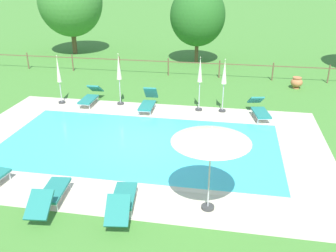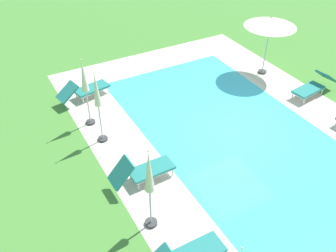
{
  "view_description": "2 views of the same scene",
  "coord_description": "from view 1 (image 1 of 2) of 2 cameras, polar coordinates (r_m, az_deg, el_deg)",
  "views": [
    {
      "loc": [
        3.25,
        -12.11,
        6.1
      ],
      "look_at": [
        1.0,
        0.5,
        0.6
      ],
      "focal_mm": 39.68,
      "sensor_mm": 36.0,
      "label": 1
    },
    {
      "loc": [
        -7.56,
        6.7,
        7.74
      ],
      "look_at": [
        0.5,
        2.25,
        0.82
      ],
      "focal_mm": 40.21,
      "sensor_mm": 36.0,
      "label": 2
    }
  ],
  "objects": [
    {
      "name": "swimming_pool_water",
      "position": [
        13.95,
        -4.41,
        -2.76
      ],
      "size": [
        10.31,
        5.35,
        0.01
      ],
      "primitive_type": "cube",
      "color": "#42CCD6",
      "rests_on": "ground"
    },
    {
      "name": "sun_lounger_north_mid",
      "position": [
        10.84,
        -17.67,
        -9.98
      ],
      "size": [
        0.81,
        2.09,
        0.78
      ],
      "color": "#237A70",
      "rests_on": "ground"
    },
    {
      "name": "tree_centre",
      "position": [
        25.54,
        4.57,
        16.52
      ],
      "size": [
        3.64,
        3.64,
        5.14
      ],
      "color": "brown",
      "rests_on": "ground"
    },
    {
      "name": "pool_deck_paving",
      "position": [
        13.95,
        -4.4,
        -2.76
      ],
      "size": [
        13.87,
        8.91,
        0.01
      ],
      "primitive_type": "cube",
      "color": "beige",
      "rests_on": "ground"
    },
    {
      "name": "sun_lounger_north_far",
      "position": [
        17.13,
        -3.06,
        3.72
      ],
      "size": [
        0.64,
        1.91,
        0.96
      ],
      "color": "#237A70",
      "rests_on": "ground"
    },
    {
      "name": "sun_lounger_south_near_corner",
      "position": [
        16.77,
        13.86,
        2.54
      ],
      "size": [
        1.0,
        2.1,
        0.81
      ],
      "color": "#237A70",
      "rests_on": "ground"
    },
    {
      "name": "patio_umbrella_closed_row_east",
      "position": [
        17.62,
        -7.55,
        8.27
      ],
      "size": [
        0.32,
        0.32,
        2.47
      ],
      "color": "#383838",
      "rests_on": "ground"
    },
    {
      "name": "patio_umbrella_open_foreground",
      "position": [
        9.39,
        6.67,
        -1.45
      ],
      "size": [
        2.05,
        2.05,
        2.45
      ],
      "color": "#383838",
      "rests_on": "ground"
    },
    {
      "name": "patio_umbrella_closed_row_mid_west",
      "position": [
        16.72,
        8.63,
        7.4
      ],
      "size": [
        0.32,
        0.32,
        2.44
      ],
      "color": "#383838",
      "rests_on": "ground"
    },
    {
      "name": "pool_coping_rim",
      "position": [
        13.94,
        -4.41,
        -2.75
      ],
      "size": [
        10.79,
        5.83,
        0.01
      ],
      "color": "beige",
      "rests_on": "ground"
    },
    {
      "name": "sun_lounger_north_end",
      "position": [
        10.19,
        -7.04,
        -11.22
      ],
      "size": [
        0.87,
        2.08,
        0.82
      ],
      "color": "#237A70",
      "rests_on": "ground"
    },
    {
      "name": "perimeter_fence",
      "position": [
        22.73,
        0.04,
        9.46
      ],
      "size": [
        24.71,
        0.08,
        1.05
      ],
      "color": "brown",
      "rests_on": "ground"
    },
    {
      "name": "tree_west_mid",
      "position": [
        29.28,
        -14.79,
        17.99
      ],
      "size": [
        4.64,
        4.64,
        6.3
      ],
      "color": "brown",
      "rests_on": "ground"
    },
    {
      "name": "ground_plane",
      "position": [
        13.95,
        -4.4,
        -2.78
      ],
      "size": [
        160.0,
        160.0,
        0.0
      ],
      "primitive_type": "plane",
      "color": "#478433"
    },
    {
      "name": "patio_umbrella_closed_row_centre",
      "position": [
        16.73,
        4.92,
        7.65
      ],
      "size": [
        0.32,
        0.32,
        2.5
      ],
      "color": "#383838",
      "rests_on": "ground"
    },
    {
      "name": "patio_umbrella_closed_row_west",
      "position": [
        18.42,
        -16.45,
        7.62
      ],
      "size": [
        0.32,
        0.32,
        2.34
      ],
      "color": "#383838",
      "rests_on": "ground"
    },
    {
      "name": "sun_lounger_north_near_steps",
      "position": [
        18.32,
        -11.82,
        4.49
      ],
      "size": [
        0.61,
        2.03,
        0.8
      ],
      "color": "#237A70",
      "rests_on": "ground"
    },
    {
      "name": "terracotta_urn_near_fence",
      "position": [
        21.43,
        19.15,
        6.35
      ],
      "size": [
        0.63,
        0.63,
        0.63
      ],
      "color": "#C67547",
      "rests_on": "ground"
    }
  ]
}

